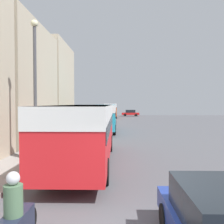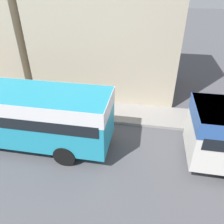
{
  "view_description": "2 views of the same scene",
  "coord_description": "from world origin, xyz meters",
  "px_view_note": "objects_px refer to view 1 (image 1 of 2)",
  "views": [
    {
      "loc": [
        -0.28,
        -5.12,
        3.03
      ],
      "look_at": [
        -0.91,
        26.24,
        1.96
      ],
      "focal_mm": 40.0,
      "sensor_mm": 36.0,
      "label": 1
    },
    {
      "loc": [
        6.06,
        27.7,
        7.14
      ],
      "look_at": [
        -1.95,
        26.24,
        2.07
      ],
      "focal_mm": 35.0,
      "sensor_mm": 36.0,
      "label": 2
    }
  ],
  "objects_px": {
    "bus_third_in_line": "(108,111)",
    "motorcycle_behind_lead": "(15,224)",
    "bus_lead": "(85,126)",
    "car_crossing": "(130,113)",
    "pedestrian_near_curb": "(24,141)",
    "bus_following": "(104,114)",
    "bus_rear": "(111,109)"
  },
  "relations": [
    {
      "from": "motorcycle_behind_lead",
      "to": "bus_rear",
      "type": "bearing_deg",
      "value": 89.19
    },
    {
      "from": "bus_third_in_line",
      "to": "pedestrian_near_curb",
      "type": "distance_m",
      "value": 27.19
    },
    {
      "from": "car_crossing",
      "to": "pedestrian_near_curb",
      "type": "bearing_deg",
      "value": 169.95
    },
    {
      "from": "bus_rear",
      "to": "car_crossing",
      "type": "relative_size",
      "value": 2.18
    },
    {
      "from": "bus_rear",
      "to": "bus_lead",
      "type": "bearing_deg",
      "value": -90.42
    },
    {
      "from": "bus_following",
      "to": "bus_third_in_line",
      "type": "bearing_deg",
      "value": 90.51
    },
    {
      "from": "bus_following",
      "to": "car_crossing",
      "type": "distance_m",
      "value": 33.35
    },
    {
      "from": "bus_lead",
      "to": "bus_third_in_line",
      "type": "bearing_deg",
      "value": 89.75
    },
    {
      "from": "bus_lead",
      "to": "motorcycle_behind_lead",
      "type": "height_order",
      "value": "bus_lead"
    },
    {
      "from": "bus_lead",
      "to": "pedestrian_near_curb",
      "type": "height_order",
      "value": "bus_lead"
    },
    {
      "from": "motorcycle_behind_lead",
      "to": "bus_third_in_line",
      "type": "bearing_deg",
      "value": 89.18
    },
    {
      "from": "bus_third_in_line",
      "to": "motorcycle_behind_lead",
      "type": "bearing_deg",
      "value": -90.82
    },
    {
      "from": "bus_lead",
      "to": "bus_rear",
      "type": "distance_m",
      "value": 39.97
    },
    {
      "from": "bus_rear",
      "to": "car_crossing",
      "type": "height_order",
      "value": "bus_rear"
    },
    {
      "from": "car_crossing",
      "to": "pedestrian_near_curb",
      "type": "height_order",
      "value": "pedestrian_near_curb"
    },
    {
      "from": "car_crossing",
      "to": "bus_rear",
      "type": "bearing_deg",
      "value": 148.17
    },
    {
      "from": "bus_third_in_line",
      "to": "bus_following",
      "type": "bearing_deg",
      "value": -89.49
    },
    {
      "from": "bus_third_in_line",
      "to": "motorcycle_behind_lead",
      "type": "distance_m",
      "value": 35.51
    },
    {
      "from": "bus_rear",
      "to": "car_crossing",
      "type": "bearing_deg",
      "value": 58.17
    },
    {
      "from": "bus_third_in_line",
      "to": "bus_lead",
      "type": "bearing_deg",
      "value": -90.25
    },
    {
      "from": "bus_following",
      "to": "bus_lead",
      "type": "bearing_deg",
      "value": -90.98
    },
    {
      "from": "car_crossing",
      "to": "bus_following",
      "type": "bearing_deg",
      "value": 172.13
    },
    {
      "from": "bus_third_in_line",
      "to": "motorcycle_behind_lead",
      "type": "xyz_separation_m",
      "value": [
        -0.51,
        -35.49,
        -1.17
      ]
    },
    {
      "from": "bus_lead",
      "to": "car_crossing",
      "type": "distance_m",
      "value": 47.5
    },
    {
      "from": "motorcycle_behind_lead",
      "to": "pedestrian_near_curb",
      "type": "xyz_separation_m",
      "value": [
        -3.02,
        8.55,
        0.34
      ]
    },
    {
      "from": "bus_third_in_line",
      "to": "bus_rear",
      "type": "height_order",
      "value": "bus_rear"
    },
    {
      "from": "car_crossing",
      "to": "pedestrian_near_curb",
      "type": "xyz_separation_m",
      "value": [
        -8.21,
        -46.35,
        0.24
      ]
    },
    {
      "from": "bus_lead",
      "to": "bus_rear",
      "type": "height_order",
      "value": "bus_rear"
    },
    {
      "from": "bus_rear",
      "to": "pedestrian_near_curb",
      "type": "bearing_deg",
      "value": -95.41
    },
    {
      "from": "bus_following",
      "to": "bus_rear",
      "type": "height_order",
      "value": "bus_rear"
    },
    {
      "from": "bus_lead",
      "to": "bus_following",
      "type": "xyz_separation_m",
      "value": [
        0.24,
        14.22,
        -0.03
      ]
    },
    {
      "from": "bus_lead",
      "to": "bus_third_in_line",
      "type": "distance_m",
      "value": 27.83
    }
  ]
}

